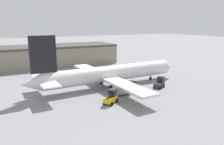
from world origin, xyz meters
name	(u,v)px	position (x,y,z in m)	size (l,w,h in m)	color
ground_plane	(112,86)	(0.00, 0.00, 0.00)	(400.00, 400.00, 0.00)	gray
terminal_building	(28,57)	(-14.32, 33.95, 3.57)	(60.97, 15.20, 7.13)	gray
airplane	(108,74)	(-1.09, -0.03, 3.08)	(40.29, 33.17, 12.48)	silver
ground_crew_worker	(162,79)	(12.26, -3.87, 0.97)	(0.40, 0.40, 1.82)	#1E2338
baggage_tug	(129,87)	(1.06, -6.07, 1.10)	(3.58, 1.88, 2.45)	beige
belt_loader_truck	(111,97)	(-5.66, -10.22, 1.17)	(3.44, 3.17, 2.54)	yellow
pushback_tug	(160,83)	(9.20, -6.56, 1.12)	(3.17, 2.74, 2.54)	#2D2D33
safety_cone_near	(141,111)	(-3.29, -16.65, 0.28)	(0.36, 0.36, 0.55)	#EF590F
safety_cone_far	(133,104)	(-2.68, -13.26, 0.28)	(0.36, 0.36, 0.55)	#EF590F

